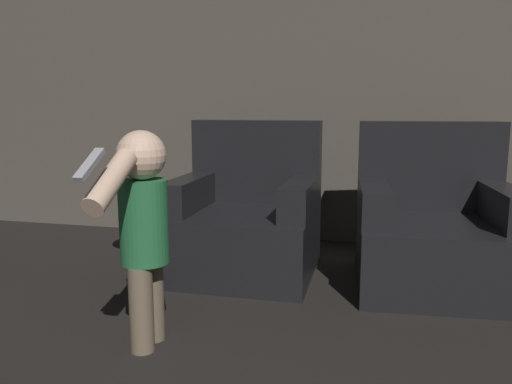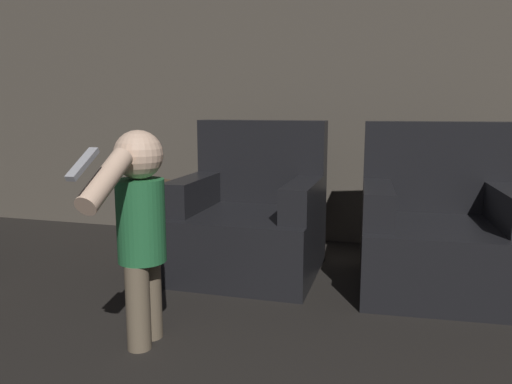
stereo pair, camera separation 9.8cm
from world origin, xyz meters
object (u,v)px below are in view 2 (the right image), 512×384
object	(u,v)px
armchair_left	(250,221)
armchair_right	(439,233)
person_toddler	(140,221)
lamp	(141,145)

from	to	relation	value
armchair_left	armchair_right	bearing A→B (deg)	-0.10
person_toddler	lamp	size ratio (longest dim) A/B	2.92
armchair_left	lamp	xyz separation A→B (m)	(-0.71, -0.06, 0.47)
armchair_left	armchair_right	size ratio (longest dim) A/B	1.00
armchair_left	armchair_right	distance (m)	1.12
armchair_left	armchair_right	world-z (taller)	same
person_toddler	lamp	distance (m)	1.20
armchair_left	lamp	world-z (taller)	armchair_left
person_toddler	lamp	xyz separation A→B (m)	(-0.55, 1.04, 0.24)
armchair_right	person_toddler	size ratio (longest dim) A/B	1.01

